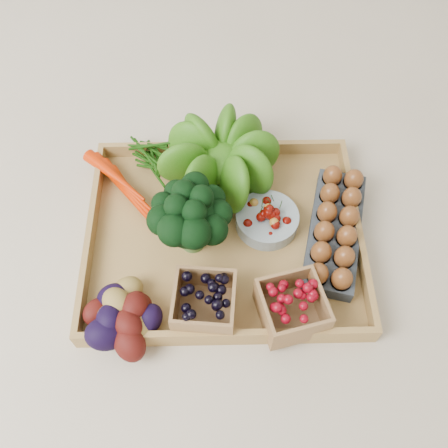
{
  "coord_description": "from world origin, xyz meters",
  "views": [
    {
      "loc": [
        -0.01,
        -0.52,
        0.89
      ],
      "look_at": [
        0.0,
        0.0,
        0.06
      ],
      "focal_mm": 40.0,
      "sensor_mm": 36.0,
      "label": 1
    }
  ],
  "objects_px": {
    "tray": "(224,238)",
    "egg_carton": "(334,231)",
    "broccoli": "(192,227)",
    "cherry_bowl": "(267,220)"
  },
  "relations": [
    {
      "from": "broccoli",
      "to": "egg_carton",
      "type": "distance_m",
      "value": 0.29
    },
    {
      "from": "broccoli",
      "to": "cherry_bowl",
      "type": "bearing_deg",
      "value": 15.37
    },
    {
      "from": "cherry_bowl",
      "to": "egg_carton",
      "type": "distance_m",
      "value": 0.14
    },
    {
      "from": "cherry_bowl",
      "to": "broccoli",
      "type": "bearing_deg",
      "value": -164.63
    },
    {
      "from": "cherry_bowl",
      "to": "egg_carton",
      "type": "xyz_separation_m",
      "value": [
        0.13,
        -0.03,
        -0.0
      ]
    },
    {
      "from": "tray",
      "to": "cherry_bowl",
      "type": "relative_size",
      "value": 4.28
    },
    {
      "from": "cherry_bowl",
      "to": "tray",
      "type": "bearing_deg",
      "value": -163.99
    },
    {
      "from": "tray",
      "to": "broccoli",
      "type": "height_order",
      "value": "broccoli"
    },
    {
      "from": "tray",
      "to": "cherry_bowl",
      "type": "xyz_separation_m",
      "value": [
        0.09,
        0.03,
        0.02
      ]
    },
    {
      "from": "tray",
      "to": "egg_carton",
      "type": "relative_size",
      "value": 1.95
    }
  ]
}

